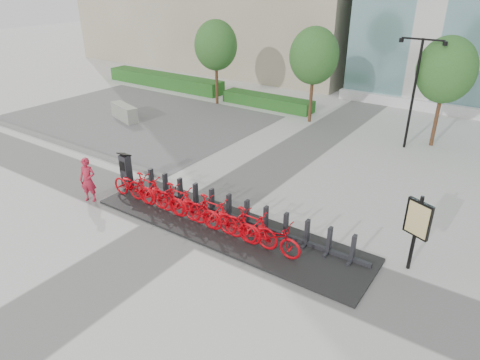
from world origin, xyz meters
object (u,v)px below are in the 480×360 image
Objects in this scene: worker_red at (88,180)px; kiosk at (126,170)px; bike_0 at (133,186)px; map_sign at (417,222)px; jersey_barrier at (124,112)px.

kiosk is at bearing 53.66° from worker_red.
map_sign is at bearing -80.42° from bike_0.
bike_0 is at bearing -30.45° from kiosk.
map_sign is at bearing -10.22° from worker_red.
bike_0 is 9.50m from map_sign.
worker_red is 0.74× the size of jersey_barrier.
worker_red is at bearing -144.01° from map_sign.
worker_red is 9.67m from jersey_barrier.
worker_red is at bearing 123.91° from bike_0.
bike_0 is at bearing -147.48° from map_sign.
worker_red is 0.73× the size of map_sign.
worker_red is (-0.34, -1.47, 0.08)m from kiosk.
jersey_barrier is at bearing 107.71° from worker_red.
bike_0 is 0.87× the size of map_sign.
kiosk is 10.39m from map_sign.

